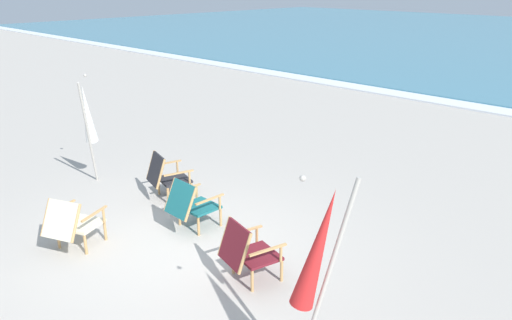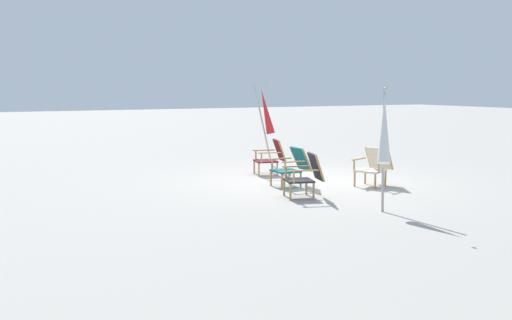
{
  "view_description": "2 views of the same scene",
  "coord_description": "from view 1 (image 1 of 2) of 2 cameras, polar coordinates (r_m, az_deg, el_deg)",
  "views": [
    {
      "loc": [
        5.05,
        -3.67,
        3.58
      ],
      "look_at": [
        -0.29,
        1.82,
        0.81
      ],
      "focal_mm": 35.0,
      "sensor_mm": 36.0,
      "label": 1
    },
    {
      "loc": [
        -10.8,
        6.77,
        2.04
      ],
      "look_at": [
        -0.42,
        1.39,
        0.59
      ],
      "focal_mm": 42.0,
      "sensor_mm": 36.0,
      "label": 2
    }
  ],
  "objects": [
    {
      "name": "ground_plane",
      "position": [
        7.2,
        -8.63,
        -10.21
      ],
      "size": [
        80.0,
        80.0,
        0.0
      ],
      "primitive_type": "plane",
      "color": "#B2AAA0"
    },
    {
      "name": "beach_chair_front_right",
      "position": [
        7.4,
        -20.3,
        -6.7
      ],
      "size": [
        0.82,
        0.91,
        0.79
      ],
      "color": "beige",
      "rests_on": "ground"
    },
    {
      "name": "umbrella_furled_red",
      "position": [
        4.44,
        7.11,
        -10.31
      ],
      "size": [
        0.49,
        0.51,
        2.08
      ],
      "color": "#B7B2A8",
      "rests_on": "ground"
    },
    {
      "name": "beach_chair_back_left",
      "position": [
        6.27,
        -1.04,
        -10.3
      ],
      "size": [
        0.72,
        0.8,
        0.82
      ],
      "color": "maroon",
      "rests_on": "ground"
    },
    {
      "name": "umbrella_furled_white",
      "position": [
        9.37,
        -18.72,
        4.88
      ],
      "size": [
        0.68,
        0.56,
        2.03
      ],
      "color": "#B7B2A8",
      "rests_on": "ground"
    },
    {
      "name": "beach_chair_front_left",
      "position": [
        7.57,
        -7.45,
        -4.94
      ],
      "size": [
        0.61,
        0.74,
        0.8
      ],
      "color": "#196066",
      "rests_on": "ground"
    },
    {
      "name": "surf_band",
      "position": [
        16.23,
        25.04,
        5.38
      ],
      "size": [
        80.0,
        1.1,
        0.06
      ],
      "primitive_type": "cube",
      "color": "white",
      "rests_on": "ground"
    },
    {
      "name": "beach_chair_mid_center",
      "position": [
        8.69,
        -10.24,
        -1.7
      ],
      "size": [
        0.74,
        0.8,
        0.82
      ],
      "color": "#28282D",
      "rests_on": "ground"
    }
  ]
}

